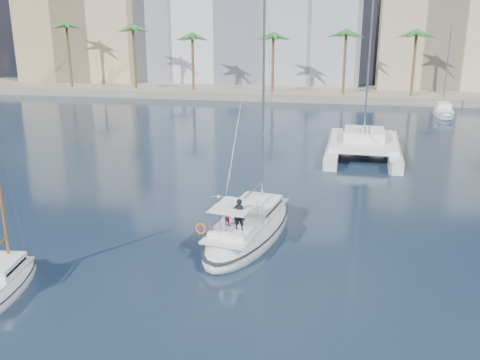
# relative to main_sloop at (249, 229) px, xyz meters

# --- Properties ---
(ground) EXTENTS (160.00, 160.00, 0.00)m
(ground) POSITION_rel_main_sloop_xyz_m (-0.74, -0.94, -0.53)
(ground) COLOR black
(ground) RESTS_ON ground
(quay) EXTENTS (120.00, 14.00, 1.20)m
(quay) POSITION_rel_main_sloop_xyz_m (-0.74, 60.06, 0.07)
(quay) COLOR gray
(quay) RESTS_ON ground
(building_modern) EXTENTS (42.00, 16.00, 28.00)m
(building_modern) POSITION_rel_main_sloop_xyz_m (-12.74, 72.06, 13.47)
(building_modern) COLOR silver
(building_modern) RESTS_ON ground
(building_tan_left) EXTENTS (22.00, 14.00, 22.00)m
(building_tan_left) POSITION_rel_main_sloop_xyz_m (-42.74, 68.06, 10.47)
(building_tan_left) COLOR tan
(building_tan_left) RESTS_ON ground
(building_beige) EXTENTS (20.00, 14.00, 20.00)m
(building_beige) POSITION_rel_main_sloop_xyz_m (21.26, 69.06, 9.47)
(building_beige) COLOR #C4AF8D
(building_beige) RESTS_ON ground
(palm_left) EXTENTS (3.60, 3.60, 12.30)m
(palm_left) POSITION_rel_main_sloop_xyz_m (-34.74, 56.06, 9.75)
(palm_left) COLOR brown
(palm_left) RESTS_ON ground
(palm_centre) EXTENTS (3.60, 3.60, 12.30)m
(palm_centre) POSITION_rel_main_sloop_xyz_m (-0.74, 56.06, 9.75)
(palm_centre) COLOR brown
(palm_centre) RESTS_ON ground
(main_sloop) EXTENTS (5.76, 12.13, 17.30)m
(main_sloop) POSITION_rel_main_sloop_xyz_m (0.00, 0.00, 0.00)
(main_sloop) COLOR silver
(main_sloop) RESTS_ON ground
(catamaran) EXTENTS (7.38, 13.95, 19.76)m
(catamaran) POSITION_rel_main_sloop_xyz_m (7.65, 21.98, 0.65)
(catamaran) COLOR silver
(catamaran) RESTS_ON ground
(seagull) EXTENTS (1.06, 0.45, 0.20)m
(seagull) POSITION_rel_main_sloop_xyz_m (-2.94, 4.47, 0.39)
(seagull) COLOR silver
(seagull) RESTS_ON ground
(moored_yacht_a) EXTENTS (3.37, 9.52, 11.90)m
(moored_yacht_a) POSITION_rel_main_sloop_xyz_m (19.26, 46.06, -0.53)
(moored_yacht_a) COLOR silver
(moored_yacht_a) RESTS_ON ground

